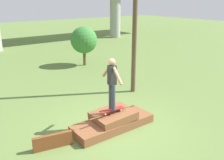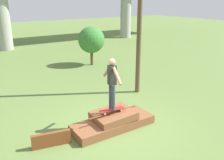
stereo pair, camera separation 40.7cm
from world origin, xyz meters
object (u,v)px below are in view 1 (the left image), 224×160
tree_behind_left (84,40)px  skateboard (112,110)px  skater (112,81)px  utility_pole (135,2)px

tree_behind_left → skateboard: bearing=-115.0°
skateboard → tree_behind_left: tree_behind_left is taller
skateboard → tree_behind_left: bearing=65.0°
skater → tree_behind_left: 8.18m
skateboard → utility_pole: size_ratio=0.11×
skater → utility_pole: size_ratio=0.22×
skater → tree_behind_left: size_ratio=0.69×
skateboard → tree_behind_left: (3.45, 7.42, 0.93)m
utility_pole → tree_behind_left: (0.66, 5.31, -2.30)m
skateboard → skater: bearing=26.6°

